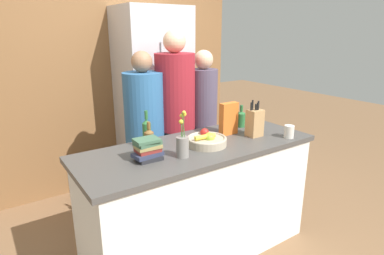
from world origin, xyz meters
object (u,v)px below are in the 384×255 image
knife_block (255,122)px  person_in_blue (175,114)px  bottle_vinegar (147,131)px  bottle_wine (149,138)px  person_at_sink (145,129)px  refrigerator (154,100)px  book_stack (148,149)px  coffee_mug (289,131)px  bottle_oil (241,118)px  flower_vase (183,144)px  person_in_red_tee (203,118)px  fruit_bowl (207,140)px  cereal_box (229,119)px

knife_block → person_in_blue: bearing=110.9°
bottle_vinegar → person_in_blue: person_in_blue is taller
bottle_wine → person_at_sink: (0.25, 0.59, -0.12)m
person_at_sink → person_in_blue: (0.32, -0.03, 0.10)m
bottle_vinegar → person_in_blue: bearing=39.9°
refrigerator → knife_block: size_ratio=6.64×
book_stack → person_in_blue: person_in_blue is taller
coffee_mug → bottle_oil: (-0.11, 0.45, 0.03)m
bottle_wine → person_in_blue: 0.80m
flower_vase → bottle_wine: size_ratio=1.60×
bottle_oil → knife_block: bearing=-109.3°
refrigerator → person_in_red_tee: size_ratio=1.27×
coffee_mug → refrigerator: bearing=104.0°
fruit_bowl → flower_vase: 0.30m
flower_vase → person_in_blue: person_in_blue is taller
refrigerator → bottle_vinegar: size_ratio=7.69×
person_in_blue → person_in_red_tee: (0.33, -0.01, -0.09)m
knife_block → bottle_vinegar: 0.89m
fruit_bowl → bottle_oil: bearing=21.7°
bottle_wine → person_in_red_tee: 1.05m
bottle_oil → person_in_blue: size_ratio=0.11×
bottle_oil → person_in_red_tee: 0.51m
knife_block → bottle_wine: knife_block is taller
cereal_box → book_stack: 0.83m
person_in_red_tee → bottle_vinegar: bearing=-145.1°
bottle_oil → bottle_vinegar: (-0.91, 0.07, 0.03)m
bottle_vinegar → knife_block: bearing=-21.9°
bottle_oil → bottle_vinegar: size_ratio=0.76×
refrigerator → bottle_vinegar: bearing=-120.2°
refrigerator → flower_vase: refrigerator is taller
coffee_mug → knife_block: bearing=137.0°
cereal_box → bottle_vinegar: bearing=165.6°
knife_block → person_in_blue: size_ratio=0.17×
refrigerator → person_in_blue: 0.65m
refrigerator → bottle_wine: size_ratio=9.74×
flower_vase → coffee_mug: (0.95, -0.13, -0.04)m
refrigerator → bottle_oil: bearing=-76.0°
coffee_mug → bottle_vinegar: bearing=153.1°
book_stack → bottle_wine: (0.10, 0.18, 0.01)m
person_in_blue → book_stack: bearing=-129.9°
refrigerator → person_in_blue: bearing=-98.9°
bottle_wine → person_in_red_tee: (0.89, 0.55, -0.11)m
person_in_red_tee → person_at_sink: bearing=-175.7°
bottle_oil → refrigerator: bearing=104.0°
person_at_sink → book_stack: bearing=-115.5°
person_in_red_tee → flower_vase: bearing=-125.3°
cereal_box → knife_block: bearing=-46.5°
book_stack → person_at_sink: person_at_sink is taller
coffee_mug → bottle_vinegar: bottle_vinegar is taller
bottle_vinegar → book_stack: bearing=-115.6°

